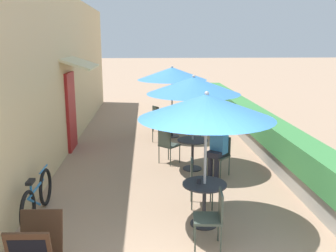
{
  "coord_description": "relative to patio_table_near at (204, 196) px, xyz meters",
  "views": [
    {
      "loc": [
        -0.34,
        -3.56,
        2.94
      ],
      "look_at": [
        0.15,
        4.85,
        1.0
      ],
      "focal_mm": 40.0,
      "sensor_mm": 36.0,
      "label": 1
    }
  ],
  "objects": [
    {
      "name": "cafe_chair_near_right",
      "position": [
        0.02,
        -0.7,
        0.02
      ],
      "size": [
        0.43,
        0.43,
        0.87
      ],
      "rotation": [
        0.0,
        0.0,
        7.77
      ],
      "color": "#384238",
      "rests_on": "ground_plane"
    },
    {
      "name": "patio_umbrella_near",
      "position": [
        -0.0,
        0.0,
        1.46
      ],
      "size": [
        2.1,
        2.1,
        2.19
      ],
      "color": "#B7B7BC",
      "rests_on": "ground_plane"
    },
    {
      "name": "cafe_chair_far_right",
      "position": [
        -0.43,
        5.09,
        0.02
      ],
      "size": [
        0.55,
        0.55,
        0.87
      ],
      "rotation": [
        0.0,
        0.0,
        7.3
      ],
      "color": "#384238",
      "rests_on": "ground_plane"
    },
    {
      "name": "cafe_chair_mid_right",
      "position": [
        -0.42,
        3.11,
        0.02
      ],
      "size": [
        0.57,
        0.57,
        0.87
      ],
      "rotation": [
        0.0,
        0.0,
        11.81
      ],
      "color": "#384238",
      "rests_on": "ground_plane"
    },
    {
      "name": "patio_table_far",
      "position": [
        -0.13,
        5.73,
        0.0
      ],
      "size": [
        0.71,
        0.71,
        0.71
      ],
      "color": "#28282D",
      "rests_on": "ground_plane"
    },
    {
      "name": "cafe_facade_wall",
      "position": [
        -3.11,
        5.15,
        1.6
      ],
      "size": [
        0.98,
        14.56,
        4.2
      ],
      "color": "#D6B784",
      "rests_on": "ground_plane"
    },
    {
      "name": "planter_hedge",
      "position": [
        2.18,
        5.19,
        0.04
      ],
      "size": [
        0.6,
        13.56,
        1.01
      ],
      "color": "gray",
      "rests_on": "ground_plane"
    },
    {
      "name": "patio_table_mid",
      "position": [
        0.14,
        2.69,
        0.0
      ],
      "size": [
        0.71,
        0.71,
        0.71
      ],
      "color": "#28282D",
      "rests_on": "ground_plane"
    },
    {
      "name": "cafe_chair_far_back",
      "position": [
        0.57,
        5.78,
        0.02
      ],
      "size": [
        0.41,
        0.41,
        0.87
      ],
      "rotation": [
        0.0,
        0.0,
        9.39
      ],
      "color": "#384238",
      "rests_on": "ground_plane"
    },
    {
      "name": "patio_umbrella_mid",
      "position": [
        0.14,
        2.69,
        1.46
      ],
      "size": [
        2.1,
        2.1,
        2.19
      ],
      "color": "#B7B7BC",
      "rests_on": "ground_plane"
    },
    {
      "name": "patio_table_near",
      "position": [
        0.0,
        0.0,
        0.0
      ],
      "size": [
        0.71,
        0.71,
        0.71
      ],
      "color": "#28282D",
      "rests_on": "ground_plane"
    },
    {
      "name": "coffee_cup_near",
      "position": [
        -0.09,
        0.01,
        0.26
      ],
      "size": [
        0.07,
        0.07,
        0.09
      ],
      "color": "#232328",
      "rests_on": "patio_table_near"
    },
    {
      "name": "coffee_cup_far",
      "position": [
        -0.11,
        5.8,
        0.26
      ],
      "size": [
        0.07,
        0.07,
        0.09
      ],
      "color": "#B73D3D",
      "rests_on": "patio_table_far"
    },
    {
      "name": "seated_patron_mid_left",
      "position": [
        0.62,
        2.19,
        0.19
      ],
      "size": [
        0.51,
        0.51,
        1.25
      ],
      "rotation": [
        0.0,
        0.0,
        8.67
      ],
      "color": "#23232D",
      "rests_on": "ground_plane"
    },
    {
      "name": "cafe_chair_far_left",
      "position": [
        -0.52,
        6.3,
        0.02
      ],
      "size": [
        0.54,
        0.54,
        0.87
      ],
      "rotation": [
        0.0,
        0.0,
        5.2
      ],
      "color": "#384238",
      "rests_on": "ground_plane"
    },
    {
      "name": "bicycle_leaning",
      "position": [
        -2.77,
        0.42,
        -0.14
      ],
      "size": [
        0.1,
        1.69,
        0.77
      ],
      "rotation": [
        0.0,
        0.0,
        -0.01
      ],
      "color": "black",
      "rests_on": "ground_plane"
    },
    {
      "name": "cafe_chair_mid_left",
      "position": [
        0.7,
        2.27,
        0.02
      ],
      "size": [
        0.57,
        0.57,
        0.87
      ],
      "rotation": [
        0.0,
        0.0,
        8.67
      ],
      "color": "#384238",
      "rests_on": "ground_plane"
    },
    {
      "name": "patio_umbrella_far",
      "position": [
        -0.13,
        5.73,
        1.46
      ],
      "size": [
        2.1,
        2.1,
        2.19
      ],
      "color": "#B7B7BC",
      "rests_on": "ground_plane"
    },
    {
      "name": "cafe_chair_near_left",
      "position": [
        -0.02,
        0.7,
        0.02
      ],
      "size": [
        0.43,
        0.43,
        0.87
      ],
      "rotation": [
        0.0,
        0.0,
        4.62
      ],
      "color": "#384238",
      "rests_on": "ground_plane"
    }
  ]
}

